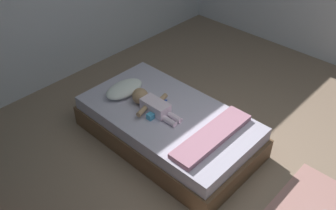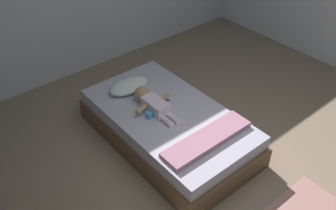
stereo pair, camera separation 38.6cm
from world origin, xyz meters
name	(u,v)px [view 1 (the left image)]	position (x,y,z in m)	size (l,w,h in m)	color
ground_plane	(235,176)	(0.00, 0.00, 0.00)	(8.00, 8.00, 0.00)	gray
bed	(168,126)	(-0.09, 0.91, 0.21)	(1.16, 2.08, 0.42)	brown
pillow	(124,89)	(-0.18, 1.54, 0.49)	(0.50, 0.29, 0.13)	white
baby	(151,103)	(-0.18, 1.10, 0.50)	(0.48, 0.68, 0.19)	white
toothbrush	(161,100)	(0.02, 1.12, 0.43)	(0.08, 0.12, 0.02)	blue
blanket	(212,136)	(-0.09, 0.29, 0.45)	(1.04, 0.27, 0.06)	#BE8097
toy_block	(150,116)	(-0.30, 0.97, 0.46)	(0.07, 0.07, 0.07)	#46A6D6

